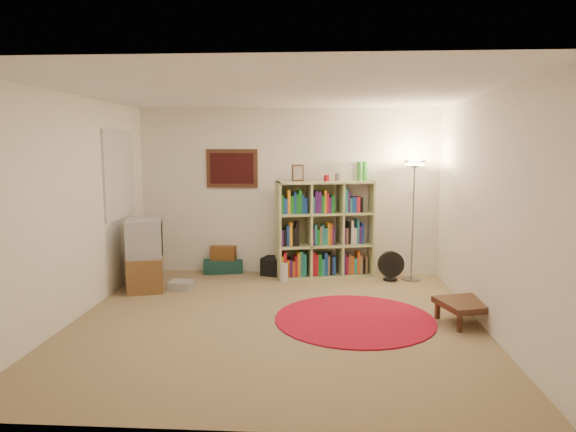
% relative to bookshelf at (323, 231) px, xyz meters
% --- Properties ---
extents(room, '(4.54, 4.54, 2.54)m').
position_rel_bookshelf_xyz_m(room, '(-0.59, -1.98, 0.57)').
color(room, '#8D7452').
rests_on(room, ground).
extents(bookshelf, '(1.48, 0.73, 1.71)m').
position_rel_bookshelf_xyz_m(bookshelf, '(0.00, 0.00, 0.00)').
color(bookshelf, '#AFB77A').
rests_on(bookshelf, ground).
extents(floor_lamp, '(0.40, 0.40, 1.73)m').
position_rel_bookshelf_xyz_m(floor_lamp, '(1.28, -0.15, 0.75)').
color(floor_lamp, gray).
rests_on(floor_lamp, ground).
extents(floor_fan, '(0.38, 0.22, 0.43)m').
position_rel_bookshelf_xyz_m(floor_fan, '(0.98, -0.21, -0.47)').
color(floor_fan, black).
rests_on(floor_fan, ground).
extents(tv_stand, '(0.63, 0.76, 0.96)m').
position_rel_bookshelf_xyz_m(tv_stand, '(-2.41, -0.85, -0.23)').
color(tv_stand, brown).
rests_on(tv_stand, ground).
extents(dvd_box, '(0.34, 0.29, 0.11)m').
position_rel_bookshelf_xyz_m(dvd_box, '(-1.93, -0.81, -0.64)').
color(dvd_box, '#A4A4A8').
rests_on(dvd_box, ground).
extents(suitcase, '(0.66, 0.49, 0.19)m').
position_rel_bookshelf_xyz_m(suitcase, '(-1.55, 0.18, -0.59)').
color(suitcase, '#143933').
rests_on(suitcase, ground).
extents(wicker_basket, '(0.40, 0.30, 0.22)m').
position_rel_bookshelf_xyz_m(wicker_basket, '(-1.53, 0.21, -0.39)').
color(wicker_basket, brown).
rests_on(wicker_basket, suitcase).
extents(duffel_bag, '(0.46, 0.42, 0.27)m').
position_rel_bookshelf_xyz_m(duffel_bag, '(-0.71, 0.04, -0.56)').
color(duffel_bag, black).
rests_on(duffel_bag, ground).
extents(paper_towel, '(0.14, 0.14, 0.26)m').
position_rel_bookshelf_xyz_m(paper_towel, '(-0.57, -0.33, -0.56)').
color(paper_towel, silver).
rests_on(paper_towel, ground).
extents(red_rug, '(1.80, 1.80, 0.02)m').
position_rel_bookshelf_xyz_m(red_rug, '(0.34, -1.94, -0.68)').
color(red_rug, maroon).
rests_on(red_rug, ground).
extents(side_table, '(0.70, 0.70, 0.25)m').
position_rel_bookshelf_xyz_m(side_table, '(1.56, -1.99, -0.48)').
color(side_table, '#3A1F14').
rests_on(side_table, ground).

